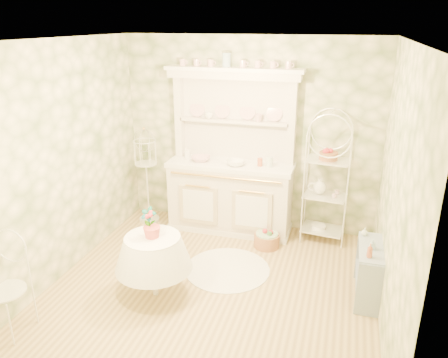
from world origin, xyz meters
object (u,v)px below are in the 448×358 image
(floor_basket, at_px, (267,239))
(bakers_rack, at_px, (326,182))
(side_shelf, at_px, (368,273))
(round_table, at_px, (154,269))
(kitchen_dresser, at_px, (230,154))
(birdcage_stand, at_px, (147,177))
(cafe_chair, at_px, (4,287))

(floor_basket, bearing_deg, bakers_rack, 31.66)
(side_shelf, xyz_separation_m, round_table, (-2.24, -0.60, 0.03))
(kitchen_dresser, xyz_separation_m, birdcage_stand, (-1.26, -0.07, -0.45))
(side_shelf, height_order, cafe_chair, cafe_chair)
(round_table, xyz_separation_m, birdcage_stand, (-0.89, 1.73, 0.38))
(cafe_chair, xyz_separation_m, birdcage_stand, (0.22, 2.68, 0.21))
(round_table, bearing_deg, floor_basket, 55.19)
(kitchen_dresser, bearing_deg, birdcage_stand, -176.82)
(round_table, bearing_deg, bakers_rack, 47.67)
(kitchen_dresser, relative_size, bakers_rack, 1.35)
(bakers_rack, distance_m, floor_basket, 1.10)
(bakers_rack, height_order, side_shelf, bakers_rack)
(side_shelf, bearing_deg, floor_basket, 148.25)
(side_shelf, bearing_deg, round_table, -163.92)
(bakers_rack, distance_m, round_table, 2.55)
(cafe_chair, bearing_deg, side_shelf, 21.26)
(birdcage_stand, relative_size, floor_basket, 4.05)
(kitchen_dresser, distance_m, birdcage_stand, 1.33)
(bakers_rack, xyz_separation_m, side_shelf, (0.56, -1.24, -0.55))
(round_table, relative_size, floor_basket, 1.85)
(round_table, bearing_deg, side_shelf, 15.08)
(round_table, xyz_separation_m, cafe_chair, (-1.11, -0.94, 0.18))
(side_shelf, xyz_separation_m, birdcage_stand, (-3.13, 1.13, 0.41))
(cafe_chair, relative_size, birdcage_stand, 0.71)
(side_shelf, distance_m, birdcage_stand, 3.35)
(cafe_chair, distance_m, floor_basket, 3.18)
(bakers_rack, xyz_separation_m, birdcage_stand, (-2.57, -0.11, -0.15))
(round_table, bearing_deg, kitchen_dresser, 78.49)
(birdcage_stand, bearing_deg, floor_basket, -9.63)
(cafe_chair, bearing_deg, round_table, 36.80)
(birdcage_stand, bearing_deg, round_table, -62.82)
(kitchen_dresser, relative_size, birdcage_stand, 1.64)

